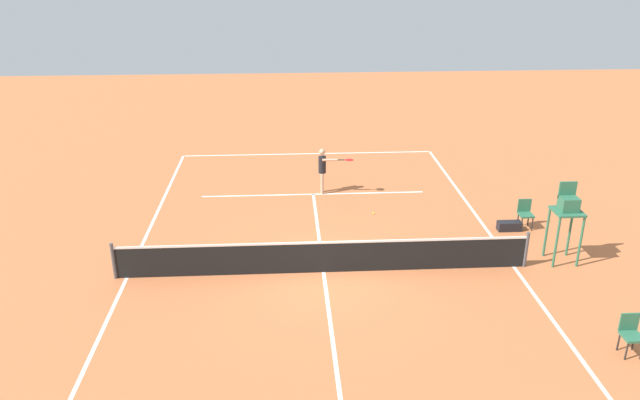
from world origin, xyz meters
TOP-DOWN VIEW (x-y plane):
  - ground_plane at (0.00, 0.00)m, footprint 60.00×60.00m
  - court_lines at (0.00, 0.00)m, footprint 11.09×21.80m
  - tennis_net at (0.00, 0.00)m, footprint 11.69×0.10m
  - player_serving at (-0.39, -6.09)m, footprint 1.27×0.61m
  - tennis_ball at (-1.98, -3.99)m, footprint 0.07×0.07m
  - umpire_chair at (-6.96, -0.28)m, footprint 0.80×0.80m
  - courtside_chair_near at (-6.64, 4.15)m, footprint 0.44×0.46m
  - courtside_chair_mid at (-6.75, -2.63)m, footprint 0.44×0.46m
  - equipment_bag at (-6.20, -2.44)m, footprint 0.76×0.32m

SIDE VIEW (x-z plane):
  - ground_plane at x=0.00m, z-range 0.00..0.00m
  - court_lines at x=0.00m, z-range 0.00..0.01m
  - tennis_ball at x=-1.98m, z-range 0.00..0.07m
  - equipment_bag at x=-6.20m, z-range 0.00..0.30m
  - tennis_net at x=0.00m, z-range -0.04..1.03m
  - courtside_chair_near at x=-6.64m, z-range 0.06..1.01m
  - courtside_chair_mid at x=-6.75m, z-range 0.06..1.01m
  - player_serving at x=-0.39m, z-range 0.17..1.89m
  - umpire_chair at x=-6.96m, z-range 0.40..2.81m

